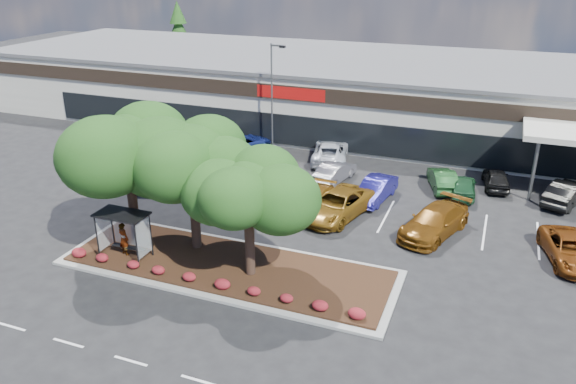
% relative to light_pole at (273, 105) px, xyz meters
% --- Properties ---
extents(ground, '(160.00, 160.00, 0.00)m').
position_rel_light_pole_xyz_m(ground, '(7.15, -22.83, -3.92)').
color(ground, black).
rests_on(ground, ground).
extents(retail_store, '(80.40, 25.20, 6.25)m').
position_rel_light_pole_xyz_m(retail_store, '(7.21, 11.08, -0.77)').
color(retail_store, beige).
rests_on(retail_store, ground).
extents(landscape_island, '(18.00, 6.00, 0.26)m').
position_rel_light_pole_xyz_m(landscape_island, '(5.15, -18.83, -3.80)').
color(landscape_island, gray).
rests_on(landscape_island, ground).
extents(lane_markings, '(33.12, 20.06, 0.01)m').
position_rel_light_pole_xyz_m(lane_markings, '(7.01, -12.41, -3.91)').
color(lane_markings, silver).
rests_on(lane_markings, ground).
extents(shrub_row, '(17.00, 0.80, 0.50)m').
position_rel_light_pole_xyz_m(shrub_row, '(5.15, -20.93, -3.41)').
color(shrub_row, maroon).
rests_on(shrub_row, landscape_island).
extents(bus_shelter, '(2.75, 1.55, 2.59)m').
position_rel_light_pole_xyz_m(bus_shelter, '(-0.35, -19.88, -1.61)').
color(bus_shelter, black).
rests_on(bus_shelter, landscape_island).
extents(island_tree_west, '(7.20, 7.20, 7.89)m').
position_rel_light_pole_xyz_m(island_tree_west, '(-0.85, -18.33, 0.28)').
color(island_tree_west, '#14360F').
rests_on(island_tree_west, landscape_island).
extents(island_tree_mid, '(6.60, 6.60, 7.32)m').
position_rel_light_pole_xyz_m(island_tree_mid, '(2.65, -17.63, -0.00)').
color(island_tree_mid, '#14360F').
rests_on(island_tree_mid, landscape_island).
extents(island_tree_east, '(5.80, 5.80, 6.50)m').
position_rel_light_pole_xyz_m(island_tree_east, '(6.65, -19.13, -0.41)').
color(island_tree_east, '#14360F').
rests_on(island_tree_east, landscape_island).
extents(conifer_north_west, '(4.40, 4.40, 10.00)m').
position_rel_light_pole_xyz_m(conifer_north_west, '(-22.85, 23.17, 1.08)').
color(conifer_north_west, '#14360F').
rests_on(conifer_north_west, ground).
extents(person_waiting, '(0.78, 0.63, 1.88)m').
position_rel_light_pole_xyz_m(person_waiting, '(-0.58, -19.81, -2.72)').
color(person_waiting, '#594C47').
rests_on(person_waiting, landscape_island).
extents(light_pole, '(1.43, 0.65, 8.91)m').
position_rel_light_pole_xyz_m(light_pole, '(0.00, 0.00, 0.00)').
color(light_pole, gray).
rests_on(light_pole, ground).
extents(car_0, '(3.20, 4.77, 1.51)m').
position_rel_light_pole_xyz_m(car_0, '(-5.46, -10.33, -3.17)').
color(car_0, black).
rests_on(car_0, ground).
extents(car_1, '(2.88, 6.10, 1.72)m').
position_rel_light_pole_xyz_m(car_1, '(-4.03, -7.01, -3.06)').
color(car_1, maroon).
rests_on(car_1, ground).
extents(car_2, '(2.25, 4.56, 1.50)m').
position_rel_light_pole_xyz_m(car_2, '(0.48, -10.10, -3.17)').
color(car_2, navy).
rests_on(car_2, ground).
extents(car_3, '(2.03, 4.68, 1.34)m').
position_rel_light_pole_xyz_m(car_3, '(7.04, -10.12, -3.25)').
color(car_3, brown).
rests_on(car_3, ground).
extents(car_4, '(4.21, 6.50, 1.67)m').
position_rel_light_pole_xyz_m(car_4, '(8.75, -10.53, -3.09)').
color(car_4, brown).
rests_on(car_4, ground).
extents(car_5, '(2.35, 4.85, 1.53)m').
position_rel_light_pole_xyz_m(car_5, '(10.39, -7.10, -3.15)').
color(car_5, navy).
rests_on(car_5, ground).
extents(car_6, '(4.17, 6.23, 1.68)m').
position_rel_light_pole_xyz_m(car_6, '(14.80, -10.81, -3.08)').
color(car_6, brown).
rests_on(car_6, ground).
extents(car_7, '(3.51, 5.57, 1.43)m').
position_rel_light_pole_xyz_m(car_7, '(22.13, -11.42, -3.20)').
color(car_7, brown).
rests_on(car_7, ground).
extents(car_9, '(3.35, 5.05, 1.36)m').
position_rel_light_pole_xyz_m(car_9, '(-4.95, -4.20, -3.24)').
color(car_9, silver).
rests_on(car_9, ground).
extents(car_10, '(4.10, 5.46, 1.38)m').
position_rel_light_pole_xyz_m(car_10, '(-2.27, -0.93, -3.23)').
color(car_10, navy).
rests_on(car_10, ground).
extents(car_11, '(3.91, 6.28, 1.62)m').
position_rel_light_pole_xyz_m(car_11, '(5.27, -0.82, -3.11)').
color(car_11, silver).
rests_on(car_11, ground).
extents(car_12, '(2.31, 4.60, 1.45)m').
position_rel_light_pole_xyz_m(car_12, '(6.85, -4.79, -3.20)').
color(car_12, '#525259').
rests_on(car_12, ground).
extents(car_13, '(2.79, 4.67, 1.45)m').
position_rel_light_pole_xyz_m(car_13, '(14.39, -3.47, -3.19)').
color(car_13, '#1C481E').
rests_on(car_13, ground).
extents(car_14, '(2.19, 4.25, 1.38)m').
position_rel_light_pole_xyz_m(car_14, '(17.92, -1.85, -3.23)').
color(car_14, black).
rests_on(car_14, ground).
extents(car_15, '(1.92, 4.17, 1.38)m').
position_rel_light_pole_xyz_m(car_15, '(15.89, -4.18, -3.23)').
color(car_15, '#1C4B28').
rests_on(car_15, ground).
extents(car_16, '(3.38, 5.12, 1.59)m').
position_rel_light_pole_xyz_m(car_16, '(22.40, -3.11, -3.12)').
color(car_16, black).
rests_on(car_16, ground).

